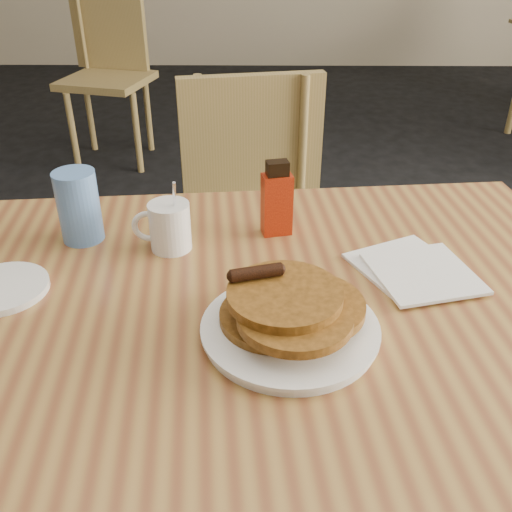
{
  "coord_description": "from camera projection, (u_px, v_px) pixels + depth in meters",
  "views": [
    {
      "loc": [
        -0.04,
        -0.76,
        1.3
      ],
      "look_at": [
        -0.05,
        0.03,
        0.82
      ],
      "focal_mm": 40.0,
      "sensor_mm": 36.0,
      "label": 1
    }
  ],
  "objects": [
    {
      "name": "blue_tumbler",
      "position": [
        79.0,
        206.0,
        1.08
      ],
      "size": [
        0.1,
        0.1,
        0.14
      ],
      "primitive_type": "cylinder",
      "rotation": [
        0.0,
        0.0,
        -0.28
      ],
      "color": "#5C8DD9",
      "rests_on": "main_table"
    },
    {
      "name": "napkin_stack",
      "position": [
        415.0,
        270.0,
        1.0
      ],
      "size": [
        0.23,
        0.25,
        0.01
      ],
      "rotation": [
        0.0,
        0.0,
        0.46
      ],
      "color": "white",
      "rests_on": "main_table"
    },
    {
      "name": "coffee_mug",
      "position": [
        169.0,
        226.0,
        1.06
      ],
      "size": [
        0.11,
        0.08,
        0.14
      ],
      "rotation": [
        0.0,
        0.0,
        -0.22
      ],
      "color": "white",
      "rests_on": "main_table"
    },
    {
      "name": "syrup_bottle",
      "position": [
        277.0,
        201.0,
        1.1
      ],
      "size": [
        0.06,
        0.05,
        0.15
      ],
      "rotation": [
        0.0,
        0.0,
        0.23
      ],
      "color": "maroon",
      "rests_on": "main_table"
    },
    {
      "name": "pancake_plate",
      "position": [
        290.0,
        318.0,
        0.84
      ],
      "size": [
        0.27,
        0.27,
        0.1
      ],
      "rotation": [
        0.0,
        0.0,
        -0.16
      ],
      "color": "white",
      "rests_on": "main_table"
    },
    {
      "name": "main_table",
      "position": [
        252.0,
        317.0,
        0.96
      ],
      "size": [
        1.38,
        1.0,
        0.75
      ],
      "rotation": [
        0.0,
        0.0,
        0.1
      ],
      "color": "#A6793B",
      "rests_on": "floor"
    },
    {
      "name": "chair_main_far",
      "position": [
        252.0,
        212.0,
        1.66
      ],
      "size": [
        0.49,
        0.49,
        0.92
      ],
      "rotation": [
        0.0,
        0.0,
        0.19
      ],
      "color": "#987D47",
      "rests_on": "floor"
    },
    {
      "name": "chair_wall_extra",
      "position": [
        108.0,
        56.0,
        3.25
      ],
      "size": [
        0.54,
        0.55,
        0.99
      ],
      "rotation": [
        0.0,
        0.0,
        -0.25
      ],
      "color": "#987D47",
      "rests_on": "floor"
    },
    {
      "name": "side_saucer",
      "position": [
        2.0,
        288.0,
        0.95
      ],
      "size": [
        0.2,
        0.2,
        0.01
      ],
      "primitive_type": "cylinder",
      "rotation": [
        0.0,
        0.0,
        -0.37
      ],
      "color": "white",
      "rests_on": "main_table"
    }
  ]
}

